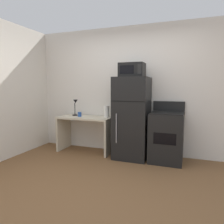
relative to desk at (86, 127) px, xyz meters
name	(u,v)px	position (x,y,z in m)	size (l,w,h in m)	color
ground_plane	(103,186)	(0.97, -1.36, -0.52)	(12.00, 12.00, 0.00)	brown
wall_back_white	(134,91)	(0.97, 0.34, 0.78)	(5.00, 0.10, 2.60)	silver
desk	(86,127)	(0.00, 0.00, 0.00)	(1.14, 0.54, 0.75)	beige
desk_lamp	(75,105)	(-0.28, 0.07, 0.47)	(0.14, 0.12, 0.35)	black
coffee_mug	(80,114)	(-0.13, -0.02, 0.28)	(0.08, 0.08, 0.10)	#264C99
paper_towel_roll	(107,111)	(0.45, 0.08, 0.35)	(0.11, 0.11, 0.24)	white
refrigerator	(132,118)	(1.02, -0.04, 0.26)	(0.64, 0.64, 1.56)	black
microwave	(132,70)	(1.02, -0.06, 1.17)	(0.46, 0.35, 0.26)	black
oven_range	(166,137)	(1.68, -0.03, -0.06)	(0.59, 0.61, 1.10)	black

